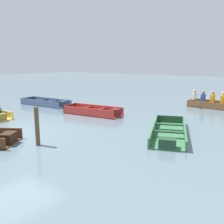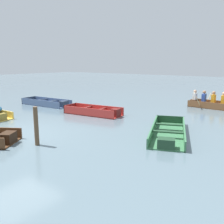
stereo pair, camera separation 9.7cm
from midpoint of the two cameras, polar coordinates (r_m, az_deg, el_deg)
ground_plane at (r=9.42m, az=-21.76°, el=-4.76°), size 80.00×80.00×0.00m
skiff_green_near_moored at (r=8.76m, az=12.49°, el=-4.68°), size 2.33×3.53×0.32m
skiff_red_mid_moored at (r=11.94m, az=-4.08°, el=0.01°), size 2.93×1.36×0.39m
skiff_slate_blue_outer_moored at (r=14.96m, az=-14.75°, el=1.92°), size 3.18×1.30×0.37m
rowboat_wooden_brown_with_crew at (r=14.80m, az=21.82°, el=1.84°), size 3.05×2.28×0.92m
mooring_post at (r=7.82m, az=-17.10°, el=-3.15°), size 0.13×0.13×1.18m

